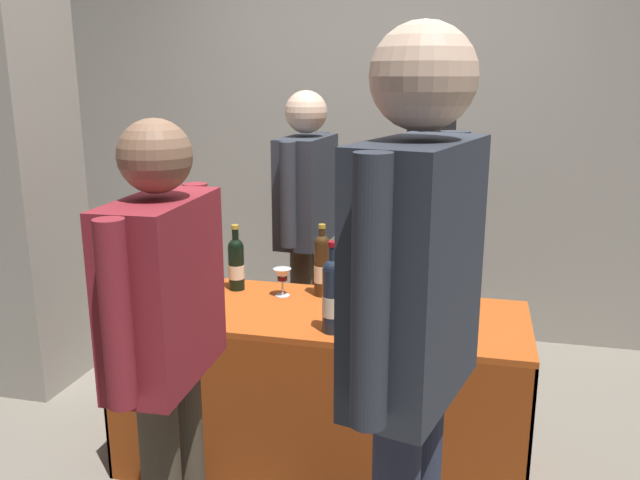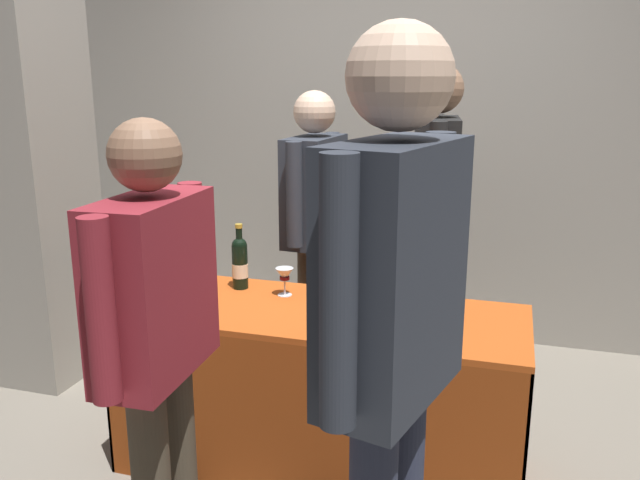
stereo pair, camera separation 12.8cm
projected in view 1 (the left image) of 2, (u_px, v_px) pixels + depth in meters
The scene contains 19 objects.
ground_plane at pixel (320, 464), 2.86m from camera, with size 12.00×12.00×0.00m, color gray.
back_partition at pixel (383, 122), 4.13m from camera, with size 5.32×0.12×2.75m, color #9E998E.
concrete_pillar at pixel (2, 98), 3.32m from camera, with size 0.53×0.53×3.10m, color gray.
tasting_table at pixel (320, 360), 2.74m from camera, with size 1.69×0.63×0.72m.
featured_wine_bottle at pixel (374, 273), 2.73m from camera, with size 0.08×0.08×0.32m.
display_bottle_0 at pixel (444, 281), 2.58m from camera, with size 0.08×0.08×0.34m.
display_bottle_1 at pixel (333, 294), 2.42m from camera, with size 0.08×0.08×0.35m.
display_bottle_2 at pixel (413, 268), 2.75m from camera, with size 0.07×0.07×0.35m.
display_bottle_3 at pixel (236, 263), 2.91m from camera, with size 0.07×0.07×0.30m.
display_bottle_4 at pixel (426, 302), 2.38m from camera, with size 0.08×0.08×0.32m.
display_bottle_5 at pixel (322, 265), 2.83m from camera, with size 0.07×0.07×0.32m.
display_bottle_6 at pixel (160, 268), 2.82m from camera, with size 0.07×0.07×0.30m.
wine_glass_near_vendor at pixel (282, 276), 2.83m from camera, with size 0.08×0.08×0.12m.
flower_vase at pixel (388, 286), 2.58m from camera, with size 0.09×0.09×0.38m.
brochure_stand at pixel (369, 312), 2.41m from camera, with size 0.14×0.01×0.18m, color silver.
vendor_presenter at pixel (427, 202), 3.25m from camera, with size 0.27×0.63×1.72m.
vendor_assistant at pixel (307, 212), 3.44m from camera, with size 0.24×0.64×1.59m.
taster_foreground_right at pixel (166, 327), 1.94m from camera, with size 0.22×0.63×1.55m.
taster_foreground_left at pixel (414, 318), 1.58m from camera, with size 0.32×0.61×1.78m.
Camera 1 is at (0.60, -2.45, 1.66)m, focal length 36.38 mm.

